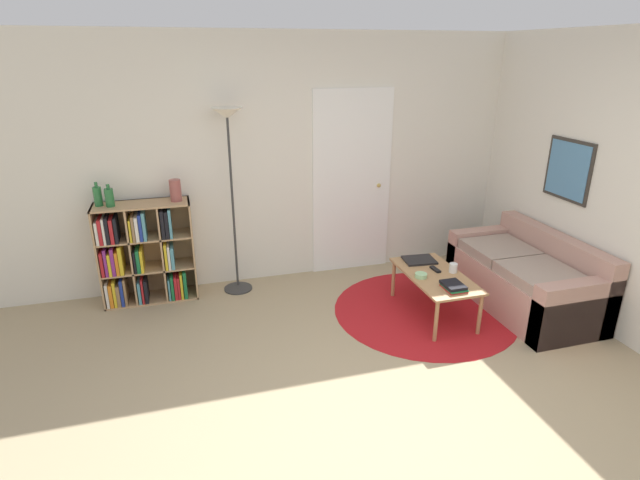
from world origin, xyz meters
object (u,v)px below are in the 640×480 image
coffee_table (435,279)px  laptop (419,260)px  floor_lamp (229,145)px  bowl (421,275)px  cup (453,268)px  vase_on_shelf (175,190)px  bottle_middle (109,197)px  couch (527,279)px  bottle_left (98,196)px  bookshelf (142,255)px

coffee_table → laptop: (0.00, 0.34, 0.05)m
floor_lamp → bowl: floor_lamp is taller
laptop → cup: size_ratio=3.69×
coffee_table → bowl: bowl is taller
laptop → vase_on_shelf: (-2.29, 0.76, 0.70)m
floor_lamp → bottle_middle: (-1.14, 0.01, -0.44)m
couch → cup: 0.83m
laptop → coffee_table: bearing=-90.2°
couch → vase_on_shelf: (-3.27, 1.18, 0.85)m
cup → bottle_left: (-3.18, 1.12, 0.65)m
bottle_left → vase_on_shelf: size_ratio=1.09×
bowl → cup: bearing=3.5°
bookshelf → vase_on_shelf: bearing=0.4°
laptop → vase_on_shelf: vase_on_shelf is taller
bookshelf → couch: (3.66, -1.17, -0.21)m
bottle_middle → bookshelf: bearing=6.0°
floor_lamp → vase_on_shelf: floor_lamp is taller
couch → coffee_table: 0.99m
cup → floor_lamp: bearing=151.3°
coffee_table → cup: 0.20m
couch → laptop: (-0.98, 0.42, 0.15)m
bookshelf → bowl: (2.51, -1.11, -0.05)m
floor_lamp → bowl: 2.22m
floor_lamp → laptop: floor_lamp is taller
coffee_table → cup: (0.18, 0.00, 0.09)m
bowl → cup: cup is taller
couch → laptop: 1.08m
bowl → coffee_table: bearing=7.3°
floor_lamp → coffee_table: floor_lamp is taller
coffee_table → cup: cup is taller
floor_lamp → coffee_table: 2.36m
coffee_table → bowl: 0.18m
bookshelf → coffee_table: 2.89m
bowl → bottle_left: (-2.84, 1.14, 0.68)m
coffee_table → bowl: (-0.16, -0.02, 0.06)m
floor_lamp → coffee_table: (1.75, -1.06, -1.17)m
floor_lamp → vase_on_shelf: size_ratio=8.95×
cup → bottle_middle: 3.32m
couch → bowl: bearing=177.0°
cup → bottle_left: size_ratio=0.39×
bottle_middle → cup: bearing=-19.2°
bottle_left → floor_lamp: bearing=-2.8°
bottle_middle → vase_on_shelf: bearing=2.4°
laptop → vase_on_shelf: bearing=161.7°
bowl → couch: bearing=-3.0°
coffee_table → bottle_left: size_ratio=4.27×
coffee_table → bottle_middle: size_ratio=4.58×
couch → vase_on_shelf: bearing=160.3°
floor_lamp → cup: (1.93, -1.06, -1.09)m
laptop → couch: bearing=-23.0°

